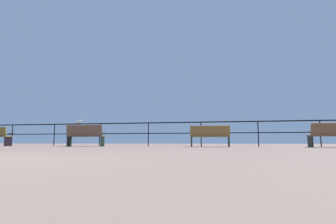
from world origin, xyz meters
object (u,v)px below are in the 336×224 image
(bench_near_right, at_px, (210,135))
(bench_far_right, at_px, (333,134))
(bench_near_left, at_px, (85,135))
(seagull_on_rail, at_px, (79,122))

(bench_near_right, height_order, bench_far_right, bench_far_right)
(bench_near_right, distance_m, bench_far_right, 4.52)
(bench_near_right, xyz_separation_m, bench_far_right, (4.52, -0.00, 0.02))
(bench_near_left, xyz_separation_m, bench_near_right, (5.48, 0.00, -0.06))
(bench_near_left, bearing_deg, bench_far_right, -0.01)
(bench_near_left, relative_size, bench_near_right, 1.04)
(bench_near_left, distance_m, seagull_on_rail, 1.43)
(bench_near_right, xyz_separation_m, seagull_on_rail, (-6.36, 0.92, 0.70))
(bench_near_right, relative_size, seagull_on_rail, 4.25)
(seagull_on_rail, bearing_deg, bench_near_left, -46.60)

